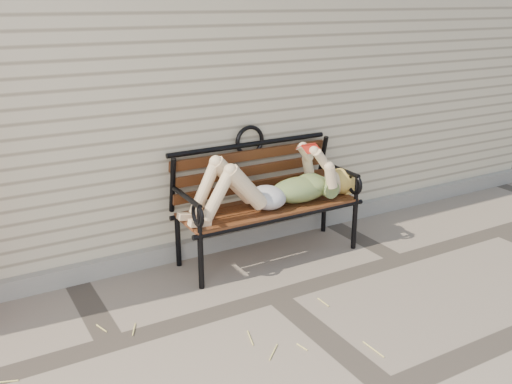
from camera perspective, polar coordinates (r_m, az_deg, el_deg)
ground at (r=4.37m, az=1.95°, el=-10.36°), size 80.00×80.00×0.00m
house_wall at (r=6.58m, az=-12.13°, el=12.99°), size 8.00×4.00×3.00m
foundation_strip at (r=5.09m, az=-3.81°, el=-4.97°), size 8.00×0.10×0.15m
garden_bench at (r=4.84m, az=0.72°, el=0.61°), size 1.69×0.67×1.10m
reading_woman at (r=4.73m, az=1.69°, el=0.62°), size 1.60×0.36×0.50m
straw_scatter at (r=3.63m, az=-7.67°, el=-17.23°), size 2.96×1.76×0.01m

